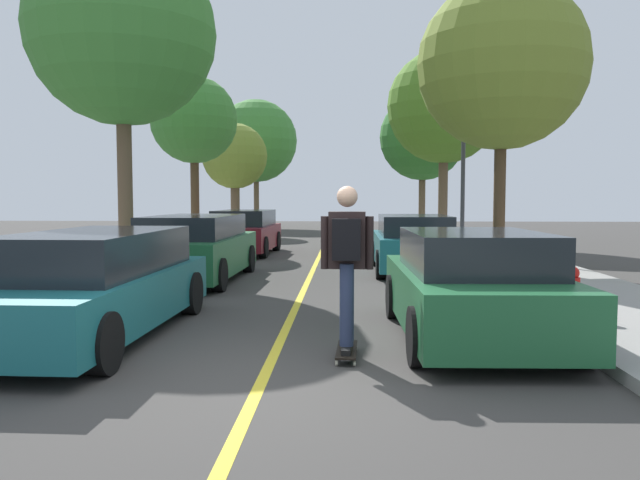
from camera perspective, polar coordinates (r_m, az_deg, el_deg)
ground at (r=6.24m, az=-5.31°, el=-12.68°), size 80.00×80.00×0.00m
center_line at (r=10.12m, az=-2.25°, el=-6.20°), size 0.12×39.20×0.01m
parked_car_left_nearest at (r=8.50m, az=-19.79°, el=-3.79°), size 1.92×4.72×1.34m
parked_car_left_near at (r=13.59m, az=-11.23°, el=-0.70°), size 2.01×4.55×1.39m
parked_car_left_far at (r=19.73m, az=-6.92°, el=0.71°), size 2.00×4.06×1.36m
parked_car_right_nearest at (r=8.09m, az=13.67°, el=-4.13°), size 1.96×4.09×1.36m
parked_car_right_near at (r=15.00m, az=8.45°, el=-0.34°), size 1.87×4.07×1.35m
street_tree_left_nearest at (r=15.99m, az=-17.54°, el=17.56°), size 4.34×4.34×7.65m
street_tree_left_near at (r=22.21m, az=-11.37°, el=10.56°), size 2.96×2.96×5.74m
street_tree_left_far at (r=29.76m, az=-7.74°, el=7.49°), size 3.04×3.04×5.07m
street_tree_left_farthest at (r=36.70m, az=-5.83°, el=8.92°), size 4.72×4.72×7.21m
street_tree_right_nearest at (r=15.64m, az=16.19°, el=14.96°), size 3.92×3.92×6.65m
street_tree_right_near at (r=24.10m, az=11.20°, el=11.77°), size 4.19×4.19×7.07m
street_tree_right_far at (r=30.45m, az=9.30°, el=9.16°), size 4.06×4.06×6.48m
fire_hydrant at (r=9.24m, az=21.91°, el=-4.42°), size 0.20×0.20×0.70m
streetlamp at (r=18.56m, az=12.89°, el=8.98°), size 0.36×0.24×5.80m
skateboard at (r=7.07m, az=2.45°, el=-9.94°), size 0.25×0.85×0.10m
skateboarder at (r=6.86m, az=2.46°, el=-1.52°), size 0.58×0.70×1.80m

